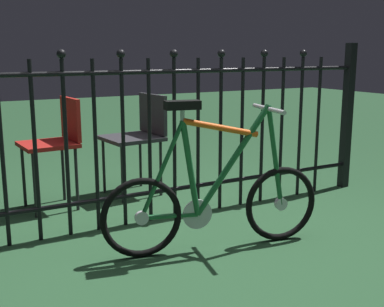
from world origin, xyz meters
name	(u,v)px	position (x,y,z in m)	size (l,w,h in m)	color
ground_plane	(202,247)	(0.00, 0.00, 0.00)	(20.00, 20.00, 0.00)	#254C2D
iron_fence	(148,133)	(-0.08, 0.60, 0.63)	(3.65, 0.07, 1.24)	black
bicycle	(214,198)	(0.06, -0.04, 0.32)	(1.34, 0.42, 0.90)	black
chair_charcoal	(140,132)	(0.14, 1.29, 0.52)	(0.48, 0.48, 0.83)	black
chair_red	(57,139)	(-0.55, 1.23, 0.53)	(0.42, 0.41, 0.83)	black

